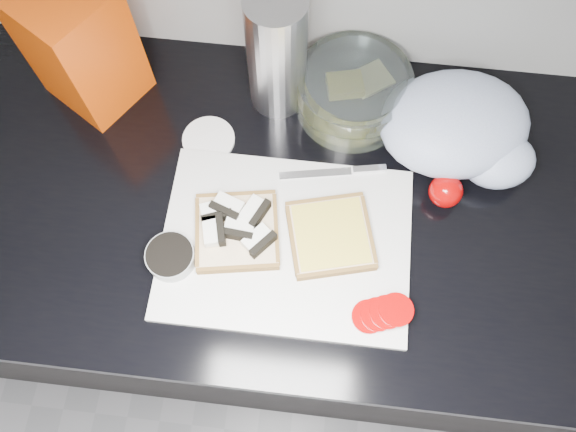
# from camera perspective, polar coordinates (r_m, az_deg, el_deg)

# --- Properties ---
(base_cabinet) EXTENTS (3.50, 0.60, 0.86)m
(base_cabinet) POSITION_cam_1_polar(r_m,az_deg,el_deg) (1.39, 1.96, -6.10)
(base_cabinet) COLOR black
(base_cabinet) RESTS_ON ground
(countertop) EXTENTS (3.50, 0.64, 0.04)m
(countertop) POSITION_cam_1_polar(r_m,az_deg,el_deg) (0.97, 2.81, 1.36)
(countertop) COLOR black
(countertop) RESTS_ON base_cabinet
(cutting_board) EXTENTS (0.40, 0.30, 0.01)m
(cutting_board) POSITION_cam_1_polar(r_m,az_deg,el_deg) (0.91, -0.21, -2.79)
(cutting_board) COLOR silver
(cutting_board) RESTS_ON countertop
(bread_left) EXTENTS (0.16, 0.16, 0.04)m
(bread_left) POSITION_cam_1_polar(r_m,az_deg,el_deg) (0.90, -5.26, -1.32)
(bread_left) COLOR beige
(bread_left) RESTS_ON cutting_board
(bread_right) EXTENTS (0.16, 0.16, 0.02)m
(bread_right) POSITION_cam_1_polar(r_m,az_deg,el_deg) (0.90, 4.33, -2.01)
(bread_right) COLOR beige
(bread_right) RESTS_ON cutting_board
(tomato_slices) EXTENTS (0.10, 0.07, 0.02)m
(tomato_slices) POSITION_cam_1_polar(r_m,az_deg,el_deg) (0.88, 9.57, -9.72)
(tomato_slices) COLOR #A20303
(tomato_slices) RESTS_ON cutting_board
(knife) EXTENTS (0.18, 0.05, 0.01)m
(knife) POSITION_cam_1_polar(r_m,az_deg,el_deg) (0.96, 5.96, 4.57)
(knife) COLOR silver
(knife) RESTS_ON cutting_board
(seed_tub) EXTENTS (0.08, 0.08, 0.04)m
(seed_tub) POSITION_cam_1_polar(r_m,az_deg,el_deg) (0.90, -11.78, -4.15)
(seed_tub) COLOR #929696
(seed_tub) RESTS_ON countertop
(tub_lid) EXTENTS (0.12, 0.12, 0.01)m
(tub_lid) POSITION_cam_1_polar(r_m,az_deg,el_deg) (1.01, -8.07, 7.71)
(tub_lid) COLOR white
(tub_lid) RESTS_ON countertop
(glass_bowl) EXTENTS (0.20, 0.20, 0.08)m
(glass_bowl) POSITION_cam_1_polar(r_m,az_deg,el_deg) (1.01, 6.61, 12.36)
(glass_bowl) COLOR silver
(glass_bowl) RESTS_ON countertop
(bread_bag) EXTENTS (0.20, 0.19, 0.23)m
(bread_bag) POSITION_cam_1_polar(r_m,az_deg,el_deg) (1.03, -20.38, 15.99)
(bread_bag) COLOR red
(bread_bag) RESTS_ON countertop
(steel_canister) EXTENTS (0.10, 0.10, 0.24)m
(steel_canister) POSITION_cam_1_polar(r_m,az_deg,el_deg) (0.95, -1.15, 16.13)
(steel_canister) COLOR #BBBBC0
(steel_canister) RESTS_ON countertop
(grocery_bag) EXTENTS (0.30, 0.26, 0.11)m
(grocery_bag) POSITION_cam_1_polar(r_m,az_deg,el_deg) (0.99, 17.14, 8.47)
(grocery_bag) COLOR silver
(grocery_bag) RESTS_ON countertop
(whole_tomatoes) EXTENTS (0.06, 0.06, 0.06)m
(whole_tomatoes) POSITION_cam_1_polar(r_m,az_deg,el_deg) (0.96, 15.73, 2.44)
(whole_tomatoes) COLOR #A20303
(whole_tomatoes) RESTS_ON countertop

